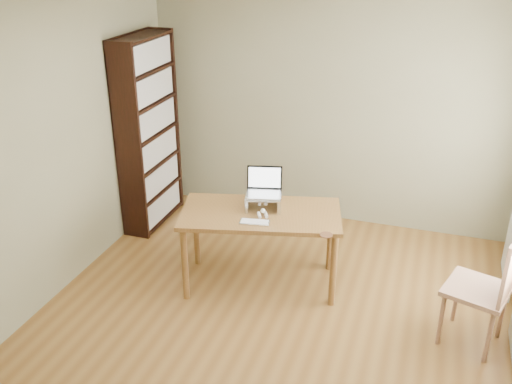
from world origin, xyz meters
name	(u,v)px	position (x,y,z in m)	size (l,w,h in m)	color
room	(272,191)	(0.03, 0.01, 1.30)	(4.04, 4.54, 2.64)	brown
bookshelf	(149,133)	(-1.83, 1.55, 1.05)	(0.30, 0.90, 2.10)	black
desk	(261,221)	(-0.28, 0.69, 0.65)	(1.56, 1.04, 0.75)	brown
laptop_stand	(264,200)	(-0.28, 0.77, 0.83)	(0.32, 0.25, 0.13)	silver
laptop	(266,187)	(-0.28, 0.83, 0.94)	(0.36, 0.34, 0.23)	silver
keyboard	(255,222)	(-0.26, 0.47, 0.76)	(0.27, 0.15, 0.02)	silver
coaster	(326,235)	(0.37, 0.46, 0.75)	(0.11, 0.11, 0.01)	brown
cat	(262,200)	(-0.30, 0.80, 0.81)	(0.24, 0.48, 0.14)	#473D38
chair	(490,284)	(1.67, 0.43, 0.57)	(0.58, 0.58, 1.04)	#9F7356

